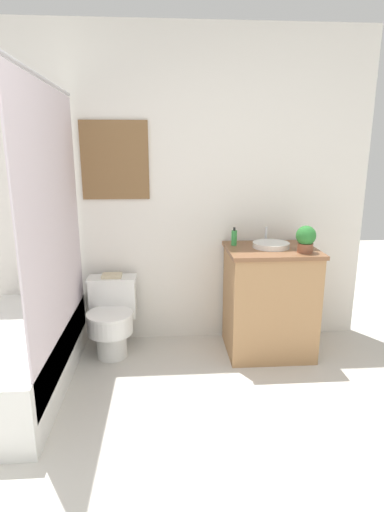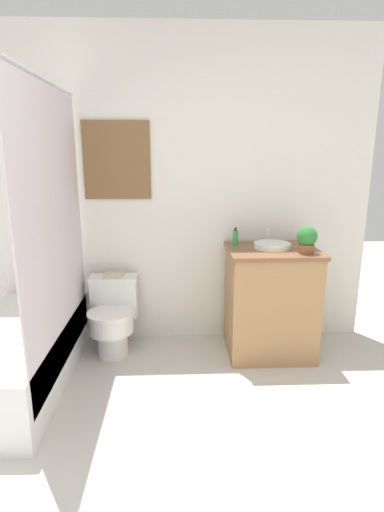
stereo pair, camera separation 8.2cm
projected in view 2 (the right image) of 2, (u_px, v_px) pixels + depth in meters
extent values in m
cube|color=white|center=(154.00, 192.00, 3.21)|extent=(3.50, 0.05, 2.50)
cube|color=brown|center=(117.00, 160.00, 3.10)|extent=(0.52, 0.02, 0.60)
cube|color=silver|center=(117.00, 160.00, 3.10)|extent=(0.49, 0.01, 0.57)
cube|color=white|center=(17.00, 357.00, 2.72)|extent=(0.67, 1.43, 0.42)
cube|color=silver|center=(55.00, 233.00, 2.52)|extent=(0.01, 1.31, 1.77)
cylinder|color=#B7B7BC|center=(42.00, 79.00, 2.29)|extent=(0.02, 1.31, 0.02)
cylinder|color=white|center=(113.00, 342.00, 3.15)|extent=(0.23, 0.23, 0.22)
cylinder|color=white|center=(111.00, 323.00, 3.06)|extent=(0.34, 0.34, 0.14)
cylinder|color=white|center=(110.00, 313.00, 3.04)|extent=(0.35, 0.35, 0.02)
cube|color=white|center=(114.00, 297.00, 3.24)|extent=(0.37, 0.18, 0.31)
cube|color=white|center=(113.00, 277.00, 3.20)|extent=(0.38, 0.18, 0.02)
cube|color=#AD7F51|center=(270.00, 303.00, 3.14)|extent=(0.65, 0.54, 0.82)
cube|color=brown|center=(273.00, 251.00, 3.03)|extent=(0.68, 0.57, 0.03)
cylinder|color=white|center=(272.00, 245.00, 3.04)|extent=(0.28, 0.28, 0.04)
cylinder|color=silver|center=(268.00, 235.00, 3.19)|extent=(0.02, 0.02, 0.13)
cylinder|color=green|center=(235.00, 238.00, 3.12)|extent=(0.04, 0.04, 0.12)
cylinder|color=black|center=(236.00, 229.00, 3.10)|extent=(0.02, 0.02, 0.02)
cylinder|color=brown|center=(306.00, 249.00, 2.88)|extent=(0.11, 0.11, 0.07)
sphere|color=#2D7A33|center=(307.00, 236.00, 2.86)|extent=(0.14, 0.14, 0.14)
cube|color=beige|center=(113.00, 275.00, 3.20)|extent=(0.15, 0.12, 0.02)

